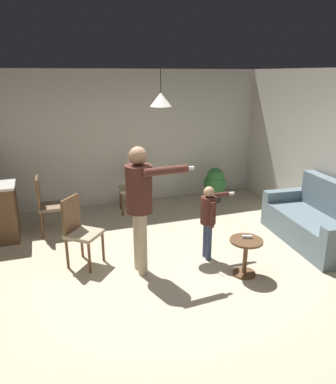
{
  "coord_description": "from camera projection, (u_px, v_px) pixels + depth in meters",
  "views": [
    {
      "loc": [
        -1.34,
        -4.01,
        2.61
      ],
      "look_at": [
        0.28,
        0.61,
        1.0
      ],
      "focal_mm": 33.79,
      "sensor_mm": 36.0,
      "label": 1
    }
  ],
  "objects": [
    {
      "name": "ground",
      "position": [
        163.0,
        278.0,
        4.83
      ],
      "size": [
        7.68,
        7.68,
        0.0
      ],
      "primitive_type": "plane",
      "color": "beige"
    },
    {
      "name": "wall_back",
      "position": [
        112.0,
        139.0,
        7.28
      ],
      "size": [
        6.4,
        0.1,
        2.7
      ],
      "primitive_type": "cube",
      "color": "silver",
      "rests_on": "ground"
    },
    {
      "name": "couch_floral",
      "position": [
        316.0,
        222.0,
        5.8
      ],
      "size": [
        1.02,
        1.87,
        1.0
      ],
      "rotation": [
        0.0,
        0.0,
        1.48
      ],
      "color": "slate",
      "rests_on": "ground"
    },
    {
      "name": "side_table_by_couch",
      "position": [
        245.0,
        253.0,
        4.83
      ],
      "size": [
        0.44,
        0.44,
        0.52
      ],
      "color": "brown",
      "rests_on": "ground"
    },
    {
      "name": "person_adult",
      "position": [
        140.0,
        197.0,
        4.69
      ],
      "size": [
        0.87,
        0.51,
        1.75
      ],
      "rotation": [
        0.0,
        0.0,
        -1.51
      ],
      "color": "tan",
      "rests_on": "ground"
    },
    {
      "name": "person_child",
      "position": [
        209.0,
        215.0,
        5.16
      ],
      "size": [
        0.58,
        0.32,
        1.11
      ],
      "rotation": [
        0.0,
        0.0,
        -1.59
      ],
      "color": "#384260",
      "rests_on": "ground"
    },
    {
      "name": "dining_chair_by_counter",
      "position": [
        134.0,
        185.0,
        7.02
      ],
      "size": [
        0.47,
        0.47,
        1.0
      ],
      "rotation": [
        0.0,
        0.0,
        1.46
      ],
      "color": "brown",
      "rests_on": "ground"
    },
    {
      "name": "dining_chair_near_wall",
      "position": [
        79.0,
        229.0,
        5.05
      ],
      "size": [
        0.59,
        0.59,
        1.0
      ],
      "rotation": [
        0.0,
        0.0,
        4.01
      ],
      "color": "brown",
      "rests_on": "ground"
    },
    {
      "name": "dining_chair_centre_back",
      "position": [
        47.0,
        203.0,
        6.05
      ],
      "size": [
        0.43,
        0.43,
        1.0
      ],
      "rotation": [
        0.0,
        0.0,
        4.68
      ],
      "color": "brown",
      "rests_on": "ground"
    },
    {
      "name": "potted_plant_corner",
      "position": [
        215.0,
        183.0,
        7.63
      ],
      "size": [
        0.48,
        0.48,
        0.74
      ],
      "color": "#4C4742",
      "rests_on": "ground"
    },
    {
      "name": "spare_remote_on_table",
      "position": [
        247.0,
        237.0,
        4.81
      ],
      "size": [
        0.13,
        0.09,
        0.04
      ],
      "primitive_type": "cube",
      "rotation": [
        0.0,
        0.0,
        1.15
      ],
      "color": "white",
      "rests_on": "side_table_by_couch"
    },
    {
      "name": "ceiling_light_pendant",
      "position": [
        161.0,
        99.0,
        5.25
      ],
      "size": [
        0.32,
        0.32,
        0.55
      ],
      "color": "silver"
    }
  ]
}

